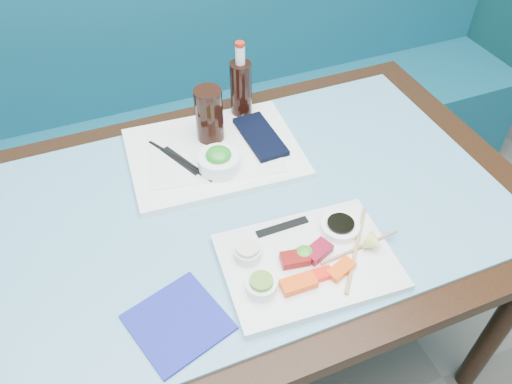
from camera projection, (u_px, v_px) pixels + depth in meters
name	position (u px, v px, depth m)	size (l,w,h in m)	color
booth_bench	(179.00, 129.00, 2.06)	(3.00, 0.56, 1.17)	#0F4C61
dining_table	(254.00, 225.00, 1.30)	(1.40, 0.90, 0.75)	black
glass_top	(254.00, 202.00, 1.24)	(1.22, 0.76, 0.01)	#5A96B4
sashimi_plate	(308.00, 262.00, 1.09)	(0.37, 0.27, 0.02)	white
salmon_left	(298.00, 284.00, 1.03)	(0.07, 0.04, 0.02)	#F44509
salmon_mid	(319.00, 275.00, 1.05)	(0.06, 0.03, 0.01)	#FD1A0A
salmon_right	(341.00, 269.00, 1.06)	(0.06, 0.03, 0.02)	#FF4C0A
tuna_left	(295.00, 259.00, 1.07)	(0.06, 0.04, 0.02)	maroon
tuna_right	(318.00, 251.00, 1.09)	(0.06, 0.04, 0.02)	maroon
seaweed_garnish	(304.00, 253.00, 1.08)	(0.04, 0.04, 0.02)	#389422
ramekin_wasabi	(261.00, 286.00, 1.02)	(0.06, 0.06, 0.03)	white
wasabi_fill	(261.00, 281.00, 1.01)	(0.05, 0.05, 0.01)	#5B8F2E
ramekin_ginger	(248.00, 253.00, 1.08)	(0.06, 0.06, 0.02)	silver
ginger_fill	(248.00, 248.00, 1.07)	(0.05, 0.05, 0.01)	beige
soy_dish	(340.00, 227.00, 1.14)	(0.09, 0.09, 0.02)	white
soy_fill	(341.00, 223.00, 1.13)	(0.06, 0.06, 0.01)	black
lemon_wedge	(375.00, 243.00, 1.09)	(0.05, 0.05, 0.04)	#ECE66F
chopstick_sleeve	(282.00, 227.00, 1.15)	(0.13, 0.02, 0.00)	black
wooden_chopstick_a	(356.00, 248.00, 1.10)	(0.01, 0.01, 0.25)	tan
wooden_chopstick_b	(360.00, 247.00, 1.10)	(0.01, 0.01, 0.20)	#A2704C
serving_tray	(214.00, 153.00, 1.35)	(0.45, 0.34, 0.02)	white
paper_placemat	(214.00, 150.00, 1.35)	(0.35, 0.25, 0.00)	white
seaweed_bowl	(219.00, 162.00, 1.28)	(0.11, 0.11, 0.04)	white
seaweed_salad	(218.00, 155.00, 1.26)	(0.07, 0.07, 0.03)	#208D23
cola_glass	(209.00, 115.00, 1.33)	(0.07, 0.07, 0.15)	black
navy_pouch	(260.00, 136.00, 1.38)	(0.09, 0.20, 0.02)	black
fork	(245.00, 116.00, 1.45)	(0.01, 0.01, 0.09)	silver
black_chopstick_a	(179.00, 161.00, 1.31)	(0.01, 0.01, 0.24)	black
black_chopstick_b	(182.00, 160.00, 1.31)	(0.01, 0.01, 0.24)	black
tray_sleeve	(181.00, 161.00, 1.31)	(0.02, 0.14, 0.00)	black
cola_bottle_body	(241.00, 91.00, 1.42)	(0.06, 0.06, 0.18)	black
cola_bottle_neck	(240.00, 55.00, 1.34)	(0.03, 0.03, 0.05)	white
cola_bottle_cap	(240.00, 44.00, 1.32)	(0.03, 0.03, 0.01)	red
blue_napkin	(178.00, 322.00, 0.99)	(0.17, 0.17, 0.01)	navy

